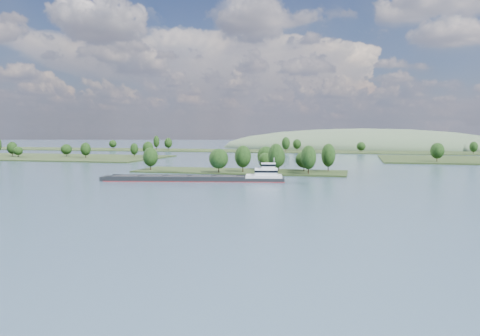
# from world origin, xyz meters

# --- Properties ---
(ground) EXTENTS (1800.00, 1800.00, 0.00)m
(ground) POSITION_xyz_m (0.00, 120.00, 0.00)
(ground) COLOR #35485B
(ground) RESTS_ON ground
(tree_island) EXTENTS (100.00, 31.94, 14.56)m
(tree_island) POSITION_xyz_m (6.43, 178.93, 4.33)
(tree_island) COLOR black
(tree_island) RESTS_ON ground
(back_shoreline) EXTENTS (900.00, 60.00, 15.24)m
(back_shoreline) POSITION_xyz_m (8.36, 399.75, 0.65)
(back_shoreline) COLOR black
(back_shoreline) RESTS_ON ground
(hill_west) EXTENTS (320.00, 160.00, 44.00)m
(hill_west) POSITION_xyz_m (60.00, 500.00, 0.00)
(hill_west) COLOR #3F5339
(hill_west) RESTS_ON ground
(cargo_barge) EXTENTS (72.09, 22.30, 9.71)m
(cargo_barge) POSITION_xyz_m (-3.38, 138.25, 1.22)
(cargo_barge) COLOR black
(cargo_barge) RESTS_ON ground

